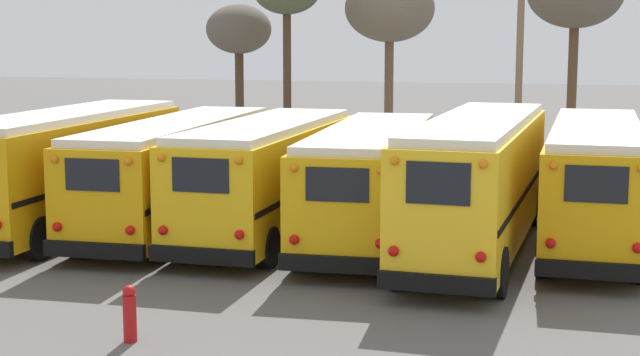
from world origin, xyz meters
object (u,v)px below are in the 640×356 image
Objects in this scene: school_bus_1 at (178,169)px; school_bus_4 at (478,180)px; utility_pole at (520,46)px; bare_tree_1 at (239,31)px; school_bus_2 at (267,175)px; school_bus_3 at (372,180)px; school_bus_0 at (68,166)px; school_bus_5 at (595,179)px; bare_tree_2 at (390,10)px; fire_hydrant at (130,313)px.

school_bus_4 is at bearing -6.88° from school_bus_1.
bare_tree_1 is at bearing 150.90° from utility_pole.
school_bus_2 is 0.95× the size of school_bus_3.
school_bus_3 is at bearing -103.11° from utility_pole.
school_bus_3 is 2.88m from school_bus_4.
school_bus_0 is 0.90× the size of school_bus_4.
bare_tree_2 is at bearing 115.55° from school_bus_5.
school_bus_4 is 10.24m from fire_hydrant.
bare_tree_1 reaches higher than school_bus_4.
school_bus_1 is 1.10× the size of school_bus_3.
bare_tree_1 is at bearing 111.68° from school_bus_2.
bare_tree_1 is at bearing 123.43° from school_bus_4.
utility_pole is at bearing 103.47° from school_bus_5.
school_bus_5 is 21.75m from bare_tree_2.
bare_tree_2 is at bearing 1.05° from bare_tree_1.
school_bus_0 is 9.57× the size of fire_hydrant.
school_bus_0 is 17.59m from utility_pole.
utility_pole is at bearing 49.18° from school_bus_0.
fire_hydrant is (-5.26, -21.79, -4.40)m from utility_pole.
bare_tree_1 reaches higher than school_bus_0.
utility_pole is 22.85m from fire_hydrant.
fire_hydrant is at bearing -120.61° from school_bus_4.
bare_tree_2 is (-9.16, 19.15, 4.72)m from school_bus_5.
bare_tree_1 is (-13.76, 7.66, 0.53)m from utility_pole.
utility_pole reaches higher than school_bus_4.
school_bus_0 reaches higher than school_bus_1.
school_bus_2 is (5.62, 0.50, -0.11)m from school_bus_0.
school_bus_4 reaches higher than school_bus_3.
bare_tree_1 is 7.39m from bare_tree_2.
school_bus_4 reaches higher than school_bus_0.
school_bus_2 is 14.20m from utility_pole.
school_bus_4 is 1.36× the size of bare_tree_2.
school_bus_5 is (5.61, 1.06, 0.08)m from school_bus_3.
school_bus_2 is 1.17× the size of bare_tree_2.
bare_tree_1 is 31.05m from fire_hydrant.
school_bus_1 is at bearing -75.08° from bare_tree_1.
utility_pole is at bearing 76.89° from school_bus_3.
utility_pole is (8.51, 12.04, 3.28)m from school_bus_1.
bare_tree_2 reaches higher than school_bus_1.
school_bus_0 is 1.05× the size of school_bus_2.
bare_tree_2 is at bearing 84.03° from school_bus_1.
fire_hydrant is at bearing -71.57° from school_bus_1.
school_bus_4 is (5.61, -0.45, 0.15)m from school_bus_2.
school_bus_5 is 12.12m from utility_pole.
bare_tree_2 is (-3.54, 20.21, 4.81)m from school_bus_3.
fire_hydrant is (-5.17, -8.74, -1.32)m from school_bus_4.
school_bus_5 is at bearing -76.53° from utility_pole.
utility_pole is at bearing 89.62° from school_bus_4.
bare_tree_1 is at bearing 96.70° from school_bus_0.
school_bus_2 reaches higher than school_bus_1.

